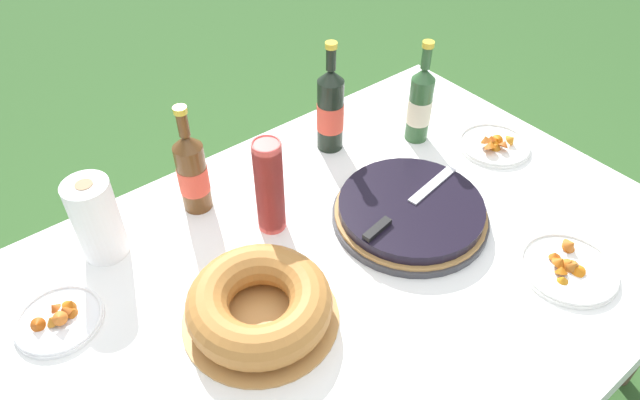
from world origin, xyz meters
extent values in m
plane|color=#335B28|center=(0.00, 0.00, 0.00)|extent=(16.00, 16.00, 0.00)
cube|color=brown|center=(0.00, 0.00, 0.64)|extent=(1.65, 1.15, 0.03)
cylinder|color=brown|center=(-0.76, 0.52, 0.31)|extent=(0.06, 0.06, 0.63)
cylinder|color=brown|center=(0.76, 0.52, 0.31)|extent=(0.06, 0.06, 0.63)
cube|color=white|center=(0.00, 0.00, 0.66)|extent=(1.66, 1.16, 0.00)
cube|color=white|center=(0.00, 0.58, 0.61)|extent=(1.66, 0.00, 0.10)
cube|color=white|center=(0.83, 0.00, 0.61)|extent=(0.00, 1.16, 0.10)
cylinder|color=#38383D|center=(0.21, 0.02, 0.68)|extent=(0.41, 0.41, 0.02)
cylinder|color=#B78447|center=(0.21, 0.02, 0.69)|extent=(0.40, 0.40, 0.01)
cylinder|color=black|center=(0.21, 0.02, 0.71)|extent=(0.38, 0.38, 0.03)
cube|color=silver|center=(0.31, 0.03, 0.73)|extent=(0.19, 0.06, 0.00)
cube|color=black|center=(0.07, 0.00, 0.73)|extent=(0.09, 0.04, 0.01)
cylinder|color=#B78447|center=(-0.27, 0.00, 0.67)|extent=(0.35, 0.35, 0.01)
torus|color=#AD7033|center=(-0.27, 0.00, 0.72)|extent=(0.32, 0.32, 0.10)
cylinder|color=#E04C47|center=(-0.08, 0.23, 0.71)|extent=(0.07, 0.07, 0.09)
cylinder|color=#E04C47|center=(-0.08, 0.23, 0.73)|extent=(0.07, 0.07, 0.09)
cylinder|color=#E04C47|center=(-0.08, 0.23, 0.74)|extent=(0.07, 0.07, 0.09)
cylinder|color=#E04C47|center=(-0.08, 0.23, 0.75)|extent=(0.07, 0.07, 0.09)
cylinder|color=#E04C47|center=(-0.08, 0.23, 0.77)|extent=(0.07, 0.07, 0.09)
cylinder|color=#E04C47|center=(-0.08, 0.23, 0.78)|extent=(0.07, 0.07, 0.09)
cylinder|color=#E04C47|center=(-0.08, 0.23, 0.79)|extent=(0.07, 0.07, 0.09)
cylinder|color=#E04C47|center=(-0.08, 0.23, 0.80)|extent=(0.07, 0.07, 0.09)
cylinder|color=#E04C47|center=(-0.08, 0.23, 0.82)|extent=(0.07, 0.07, 0.09)
cylinder|color=#E04C47|center=(-0.08, 0.23, 0.83)|extent=(0.07, 0.07, 0.09)
cylinder|color=#E04C47|center=(-0.08, 0.23, 0.84)|extent=(0.07, 0.07, 0.09)
cylinder|color=#E04C47|center=(-0.08, 0.23, 0.86)|extent=(0.07, 0.07, 0.09)
cylinder|color=#E04C47|center=(-0.08, 0.23, 0.87)|extent=(0.07, 0.07, 0.09)
cylinder|color=#E04C47|center=(-0.08, 0.23, 0.88)|extent=(0.07, 0.07, 0.09)
torus|color=#E04C47|center=(-0.08, 0.23, 0.93)|extent=(0.07, 0.07, 0.01)
cylinder|color=#2D562D|center=(0.49, 0.27, 0.77)|extent=(0.07, 0.07, 0.21)
cylinder|color=beige|center=(0.49, 0.27, 0.77)|extent=(0.07, 0.07, 0.08)
cone|color=#2D562D|center=(0.49, 0.27, 0.89)|extent=(0.07, 0.07, 0.04)
cylinder|color=#2D562D|center=(0.49, 0.27, 0.94)|extent=(0.03, 0.03, 0.06)
cylinder|color=gold|center=(0.49, 0.27, 0.98)|extent=(0.03, 0.03, 0.02)
cylinder|color=brown|center=(-0.20, 0.41, 0.77)|extent=(0.08, 0.08, 0.20)
cylinder|color=#E54C38|center=(-0.20, 0.41, 0.76)|extent=(0.08, 0.08, 0.08)
cone|color=brown|center=(-0.20, 0.41, 0.88)|extent=(0.08, 0.08, 0.04)
cylinder|color=brown|center=(-0.20, 0.41, 0.93)|extent=(0.03, 0.03, 0.06)
cylinder|color=gold|center=(-0.20, 0.41, 0.97)|extent=(0.03, 0.03, 0.02)
cylinder|color=black|center=(0.25, 0.40, 0.78)|extent=(0.08, 0.08, 0.23)
cylinder|color=#E54C38|center=(0.25, 0.40, 0.78)|extent=(0.08, 0.08, 0.09)
cone|color=black|center=(0.25, 0.40, 0.91)|extent=(0.08, 0.08, 0.04)
cylinder|color=black|center=(0.25, 0.40, 0.96)|extent=(0.03, 0.03, 0.06)
cylinder|color=gold|center=(0.25, 0.40, 1.00)|extent=(0.03, 0.03, 0.02)
cylinder|color=white|center=(0.64, 0.08, 0.67)|extent=(0.22, 0.22, 0.01)
torus|color=white|center=(0.64, 0.08, 0.68)|extent=(0.21, 0.21, 0.01)
cone|color=#C57815|center=(0.64, 0.08, 0.69)|extent=(0.04, 0.04, 0.02)
cone|color=#B46915|center=(0.62, 0.06, 0.69)|extent=(0.04, 0.04, 0.03)
cone|color=orange|center=(0.68, 0.05, 0.70)|extent=(0.05, 0.05, 0.04)
cone|color=#B6530E|center=(0.60, 0.07, 0.70)|extent=(0.05, 0.05, 0.04)
cone|color=#AC4F19|center=(0.64, 0.05, 0.70)|extent=(0.04, 0.05, 0.04)
cone|color=#BC4F13|center=(0.64, 0.09, 0.70)|extent=(0.03, 0.04, 0.03)
cone|color=#B25719|center=(0.61, 0.10, 0.70)|extent=(0.04, 0.05, 0.03)
cone|color=#B95F0C|center=(0.65, 0.08, 0.69)|extent=(0.04, 0.05, 0.05)
cone|color=#BE6121|center=(0.59, 0.07, 0.70)|extent=(0.03, 0.03, 0.03)
cylinder|color=white|center=(0.38, -0.35, 0.67)|extent=(0.23, 0.23, 0.01)
torus|color=white|center=(0.38, -0.35, 0.68)|extent=(0.23, 0.23, 0.01)
cone|color=#B2570E|center=(0.36, -0.34, 0.69)|extent=(0.04, 0.04, 0.03)
cone|color=#B75711|center=(0.37, -0.33, 0.69)|extent=(0.05, 0.05, 0.03)
cone|color=#C3641F|center=(0.44, -0.31, 0.70)|extent=(0.05, 0.05, 0.05)
cone|color=#D06119|center=(0.38, -0.31, 0.69)|extent=(0.04, 0.04, 0.02)
cone|color=#C2641B|center=(0.39, -0.34, 0.69)|extent=(0.05, 0.05, 0.03)
cone|color=#A75D1C|center=(0.39, -0.36, 0.70)|extent=(0.04, 0.04, 0.03)
cone|color=#BF7314|center=(0.34, -0.36, 0.68)|extent=(0.03, 0.03, 0.02)
cone|color=orange|center=(0.39, -0.37, 0.69)|extent=(0.06, 0.05, 0.04)
cone|color=#C35E15|center=(0.44, -0.31, 0.69)|extent=(0.05, 0.05, 0.03)
cylinder|color=white|center=(-0.63, 0.27, 0.67)|extent=(0.19, 0.19, 0.01)
torus|color=white|center=(-0.63, 0.27, 0.68)|extent=(0.19, 0.19, 0.01)
cone|color=#BF4E15|center=(-0.63, 0.29, 0.70)|extent=(0.04, 0.04, 0.03)
cone|color=#A8470E|center=(-0.67, 0.27, 0.69)|extent=(0.05, 0.04, 0.04)
cone|color=#B55714|center=(-0.60, 0.26, 0.69)|extent=(0.04, 0.05, 0.03)
cone|color=#C17321|center=(-0.64, 0.27, 0.69)|extent=(0.05, 0.05, 0.03)
cone|color=#C56112|center=(-0.59, 0.28, 0.70)|extent=(0.04, 0.04, 0.03)
cone|color=#C95F11|center=(-0.62, 0.27, 0.69)|extent=(0.05, 0.05, 0.03)
cone|color=#BA531A|center=(-0.61, 0.27, 0.70)|extent=(0.03, 0.03, 0.03)
cone|color=#CB6723|center=(-0.63, 0.25, 0.70)|extent=(0.04, 0.04, 0.04)
cylinder|color=white|center=(-0.46, 0.41, 0.78)|extent=(0.11, 0.11, 0.22)
cylinder|color=#9E7A56|center=(-0.46, 0.41, 0.88)|extent=(0.04, 0.04, 0.00)
camera|label=1|loc=(-0.65, -0.68, 1.72)|focal=32.00mm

